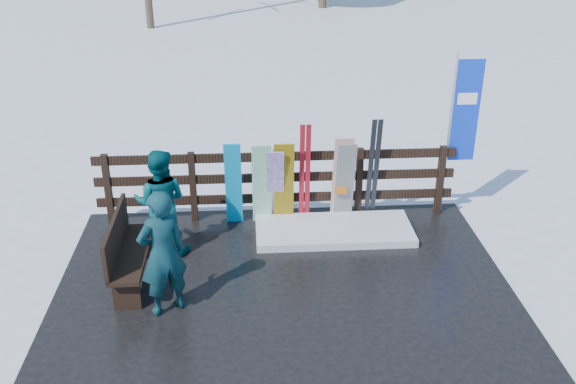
{
  "coord_description": "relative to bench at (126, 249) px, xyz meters",
  "views": [
    {
      "loc": [
        -0.42,
        -6.88,
        4.89
      ],
      "look_at": [
        0.1,
        1.0,
        1.1
      ],
      "focal_mm": 40.0,
      "sensor_mm": 36.0,
      "label": 1
    }
  ],
  "objects": [
    {
      "name": "ski_pair_a",
      "position": [
        2.48,
        1.58,
        0.3
      ],
      "size": [
        0.16,
        0.17,
        1.64
      ],
      "color": "maroon",
      "rests_on": "deck"
    },
    {
      "name": "ski_pair_b",
      "position": [
        3.54,
        1.58,
        0.34
      ],
      "size": [
        0.17,
        0.25,
        1.71
      ],
      "color": "black",
      "rests_on": "deck"
    },
    {
      "name": "snow_patch",
      "position": [
        2.9,
        1.13,
        -0.46
      ],
      "size": [
        2.37,
        1.0,
        0.12
      ],
      "primitive_type": "cube",
      "color": "white",
      "rests_on": "deck"
    },
    {
      "name": "snowboard_2",
      "position": [
        2.16,
        1.51,
        0.18
      ],
      "size": [
        0.31,
        0.27,
        1.39
      ],
      "primitive_type": "cube",
      "rotation": [
        0.18,
        0.0,
        0.0
      ],
      "color": "#FFC103",
      "rests_on": "deck"
    },
    {
      "name": "rental_flag",
      "position": [
        4.9,
        1.78,
        1.09
      ],
      "size": [
        0.45,
        0.04,
        2.6
      ],
      "color": "silver",
      "rests_on": "deck"
    },
    {
      "name": "fence",
      "position": [
        2.06,
        1.73,
        0.14
      ],
      "size": [
        5.6,
        0.1,
        1.15
      ],
      "color": "black",
      "rests_on": "deck"
    },
    {
      "name": "person_front",
      "position": [
        0.57,
        -0.66,
        0.31
      ],
      "size": [
        0.72,
        0.64,
        1.65
      ],
      "primitive_type": "imported",
      "rotation": [
        0.0,
        0.0,
        3.66
      ],
      "color": "#0D4A40",
      "rests_on": "deck"
    },
    {
      "name": "snowboard_1",
      "position": [
        1.82,
        1.51,
        0.17
      ],
      "size": [
        0.29,
        0.28,
        1.37
      ],
      "primitive_type": "cube",
      "rotation": [
        0.18,
        0.0,
        0.0
      ],
      "color": "white",
      "rests_on": "deck"
    },
    {
      "name": "deck",
      "position": [
        2.06,
        -0.47,
        -0.56
      ],
      "size": [
        6.0,
        5.0,
        0.08
      ],
      "primitive_type": "cube",
      "color": "black",
      "rests_on": "ground"
    },
    {
      "name": "person_back",
      "position": [
        0.38,
        0.8,
        0.27
      ],
      "size": [
        0.82,
        0.68,
        1.57
      ],
      "primitive_type": "imported",
      "rotation": [
        0.0,
        0.0,
        3.03
      ],
      "color": "#064C55",
      "rests_on": "deck"
    },
    {
      "name": "snowboard_4",
      "position": [
        3.1,
        1.51,
        0.17
      ],
      "size": [
        0.29,
        0.32,
        1.37
      ],
      "primitive_type": "cube",
      "rotation": [
        0.21,
        0.0,
        0.0
      ],
      "color": "black",
      "rests_on": "deck"
    },
    {
      "name": "snowboard_5",
      "position": [
        3.05,
        1.51,
        0.22
      ],
      "size": [
        0.29,
        0.34,
        1.47
      ],
      "primitive_type": "cube",
      "rotation": [
        0.21,
        0.0,
        0.0
      ],
      "color": "white",
      "rests_on": "deck"
    },
    {
      "name": "snowboard_3",
      "position": [
        2.03,
        1.51,
        0.13
      ],
      "size": [
        0.25,
        0.38,
        1.29
      ],
      "primitive_type": "cube",
      "rotation": [
        0.27,
        0.0,
        0.0
      ],
      "color": "white",
      "rests_on": "deck"
    },
    {
      "name": "bench",
      "position": [
        0.0,
        0.0,
        0.0
      ],
      "size": [
        0.41,
        1.5,
        0.97
      ],
      "color": "black",
      "rests_on": "deck"
    },
    {
      "name": "ground",
      "position": [
        2.06,
        -0.47,
        -0.6
      ],
      "size": [
        700.0,
        700.0,
        0.0
      ],
      "primitive_type": "plane",
      "color": "white",
      "rests_on": "ground"
    },
    {
      "name": "snowboard_0",
      "position": [
        1.39,
        1.51,
        0.19
      ],
      "size": [
        0.25,
        0.28,
        1.41
      ],
      "primitive_type": "cube",
      "rotation": [
        0.18,
        0.0,
        0.0
      ],
      "color": "#0796D4",
      "rests_on": "deck"
    }
  ]
}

